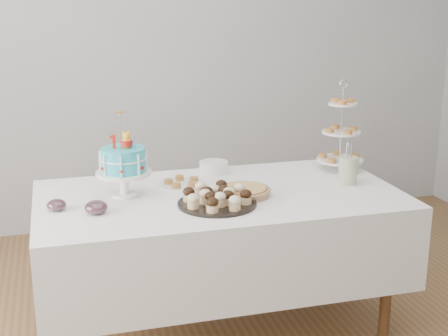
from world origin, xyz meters
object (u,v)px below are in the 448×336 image
object	(u,v)px
pastry_plate	(182,183)
jam_bowl_b	(96,207)
birthday_cake	(124,174)
utensil_pitcher	(348,169)
plate_stack	(214,167)
table	(220,233)
tiered_stand	(341,133)
cupcake_tray	(217,196)
pie	(245,191)
jam_bowl_a	(57,205)

from	to	relation	value
pastry_plate	jam_bowl_b	distance (m)	0.59
birthday_cake	utensil_pitcher	xyz separation A→B (m)	(1.23, -0.11, -0.04)
plate_stack	pastry_plate	size ratio (longest dim) A/B	0.65
birthday_cake	table	bearing A→B (deg)	2.18
jam_bowl_b	tiered_stand	bearing A→B (deg)	15.39
cupcake_tray	jam_bowl_b	bearing A→B (deg)	176.98
birthday_cake	utensil_pitcher	size ratio (longest dim) A/B	1.91
plate_stack	jam_bowl_b	world-z (taller)	same
tiered_stand	pastry_plate	distance (m)	1.01
birthday_cake	jam_bowl_b	xyz separation A→B (m)	(-0.16, -0.23, -0.09)
birthday_cake	pastry_plate	world-z (taller)	birthday_cake
table	pie	bearing A→B (deg)	-30.42
table	utensil_pitcher	bearing A→B (deg)	-1.52
tiered_stand	birthday_cake	bearing A→B (deg)	-172.45
pie	tiered_stand	distance (m)	0.80
cupcake_tray	tiered_stand	distance (m)	1.00
tiered_stand	jam_bowl_b	bearing A→B (deg)	-164.61
table	tiered_stand	bearing A→B (deg)	17.60
jam_bowl_a	birthday_cake	bearing A→B (deg)	21.02
table	pastry_plate	world-z (taller)	pastry_plate
tiered_stand	jam_bowl_b	xyz separation A→B (m)	(-1.48, -0.41, -0.20)
pie	table	bearing A→B (deg)	149.58
jam_bowl_a	jam_bowl_b	size ratio (longest dim) A/B	0.86
table	birthday_cake	bearing A→B (deg)	170.01
table	utensil_pitcher	size ratio (longest dim) A/B	8.24
tiered_stand	utensil_pitcher	distance (m)	0.33
tiered_stand	utensil_pitcher	world-z (taller)	tiered_stand
plate_stack	tiered_stand	bearing A→B (deg)	-10.54
table	jam_bowl_a	world-z (taller)	jam_bowl_a
jam_bowl_a	pastry_plate	bearing A→B (deg)	18.50
birthday_cake	tiered_stand	xyz separation A→B (m)	(1.31, 0.17, 0.11)
birthday_cake	tiered_stand	distance (m)	1.33
cupcake_tray	pastry_plate	size ratio (longest dim) A/B	1.53
jam_bowl_a	jam_bowl_b	xyz separation A→B (m)	(0.18, -0.10, 0.00)
pastry_plate	table	bearing A→B (deg)	-47.22
jam_bowl_b	plate_stack	bearing A→B (deg)	36.90
cupcake_tray	jam_bowl_a	size ratio (longest dim) A/B	4.18
birthday_cake	utensil_pitcher	world-z (taller)	birthday_cake
jam_bowl_b	jam_bowl_a	bearing A→B (deg)	151.65
cupcake_tray	pastry_plate	xyz separation A→B (m)	(-0.10, 0.36, -0.03)
pie	jam_bowl_b	xyz separation A→B (m)	(-0.77, -0.08, 0.01)
cupcake_tray	plate_stack	size ratio (longest dim) A/B	2.36
table	plate_stack	size ratio (longest dim) A/B	11.32
birthday_cake	jam_bowl_a	world-z (taller)	birthday_cake
birthday_cake	jam_bowl_b	size ratio (longest dim) A/B	3.99
cupcake_tray	jam_bowl_b	distance (m)	0.60
pastry_plate	jam_bowl_a	world-z (taller)	jam_bowl_a
table	tiered_stand	world-z (taller)	tiered_stand
pastry_plate	jam_bowl_a	size ratio (longest dim) A/B	2.73
birthday_cake	cupcake_tray	distance (m)	0.51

